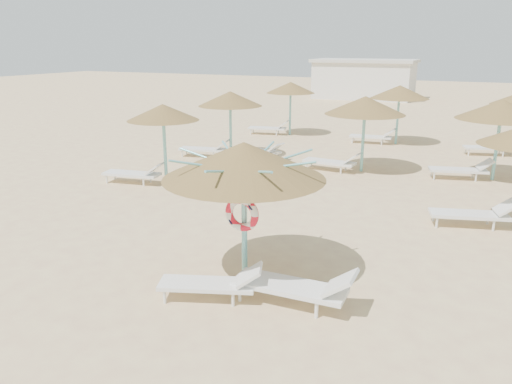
% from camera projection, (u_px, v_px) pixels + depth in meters
% --- Properties ---
extents(ground, '(120.00, 120.00, 0.00)m').
position_uv_depth(ground, '(243.00, 284.00, 9.65)').
color(ground, '#DDC387').
rests_on(ground, ground).
extents(main_palapa, '(3.06, 3.06, 2.75)m').
position_uv_depth(main_palapa, '(244.00, 161.00, 9.21)').
color(main_palapa, '#70C0C3').
rests_on(main_palapa, ground).
extents(lounger_main_a, '(1.94, 1.17, 0.68)m').
position_uv_depth(lounger_main_a, '(214.00, 283.00, 9.00)').
color(lounger_main_a, white).
rests_on(lounger_main_a, ground).
extents(lounger_main_b, '(2.19, 0.70, 0.79)m').
position_uv_depth(lounger_main_b, '(297.00, 286.00, 8.76)').
color(lounger_main_b, white).
rests_on(lounger_main_b, ground).
extents(palapa_field, '(19.03, 13.29, 2.72)m').
position_uv_depth(palapa_field, '(407.00, 108.00, 17.53)').
color(palapa_field, '#70C0C3').
rests_on(palapa_field, ground).
extents(service_hut, '(8.40, 4.40, 3.25)m').
position_uv_depth(service_hut, '(364.00, 79.00, 42.02)').
color(service_hut, silver).
rests_on(service_hut, ground).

